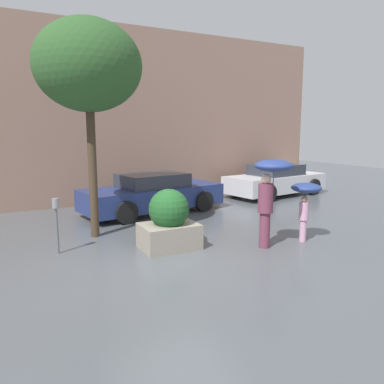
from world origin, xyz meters
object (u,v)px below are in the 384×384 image
(person_adult, at_px, (270,183))
(parked_car_far, at_px, (275,181))
(parked_car_near, at_px, (153,194))
(person_child, at_px, (306,195))
(street_tree, at_px, (88,67))
(planter_box, at_px, (169,222))
(parking_meter, at_px, (56,214))

(person_adult, height_order, parked_car_far, person_adult)
(parked_car_near, bearing_deg, person_adult, -178.25)
(person_child, distance_m, street_tree, 5.67)
(parked_car_near, distance_m, street_tree, 4.43)
(person_child, xyz_separation_m, parked_car_near, (-1.99, 4.43, -0.50))
(person_child, distance_m, parked_car_near, 4.88)
(person_child, bearing_deg, planter_box, 135.22)
(parked_car_far, height_order, street_tree, street_tree)
(person_adult, xyz_separation_m, parked_car_far, (4.47, 5.24, -0.84))
(street_tree, bearing_deg, person_adult, -39.51)
(person_child, bearing_deg, parking_meter, 134.75)
(parking_meter, bearing_deg, parked_car_far, 22.61)
(planter_box, height_order, parked_car_near, planter_box)
(person_adult, distance_m, parked_car_near, 4.66)
(person_child, xyz_separation_m, parked_car_far, (3.41, 5.18, -0.50))
(person_child, relative_size, parked_car_near, 0.29)
(planter_box, xyz_separation_m, parking_meter, (-2.19, 0.71, 0.26))
(street_tree, relative_size, parking_meter, 4.29)
(planter_box, relative_size, parked_car_near, 0.28)
(parked_car_near, bearing_deg, parking_meter, 121.64)
(person_adult, xyz_separation_m, street_tree, (-3.14, 2.59, 2.50))
(street_tree, height_order, parking_meter, street_tree)
(parked_car_near, bearing_deg, person_child, -165.73)
(person_child, height_order, parking_meter, person_child)
(person_adult, xyz_separation_m, parked_car_near, (-0.93, 4.48, -0.84))
(planter_box, height_order, person_child, person_child)
(street_tree, bearing_deg, parking_meter, -136.38)
(person_adult, distance_m, parked_car_far, 6.94)
(person_child, relative_size, parking_meter, 1.16)
(person_adult, relative_size, parking_meter, 1.66)
(person_adult, relative_size, street_tree, 0.39)
(parking_meter, bearing_deg, planter_box, -17.96)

